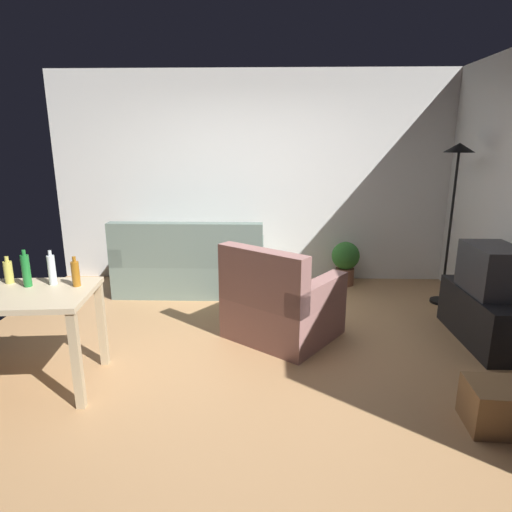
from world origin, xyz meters
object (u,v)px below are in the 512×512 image
Objects in this scene: storage_box at (505,407)px; bottle_squat at (8,272)px; tv_stand at (485,317)px; bottle_amber at (76,273)px; armchair at (280,305)px; desk at (8,307)px; bottle_green at (26,270)px; tv at (493,270)px; potted_plant at (345,260)px; bottle_clear at (52,270)px; couch at (191,267)px; torchiere_lamp at (456,180)px.

storage_box is 3.68m from bottle_squat.
bottle_amber is (-3.49, -0.73, 0.62)m from tv_stand.
armchair is at bearing 89.09° from tv_stand.
tv_stand is 4.14m from bottle_squat.
desk is 3.51m from storage_box.
tv_stand is 3.98m from bottle_green.
bottle_amber reaches higher than tv.
potted_plant is at bearing 43.87° from bottle_amber.
bottle_amber is (0.45, 0.16, 0.21)m from desk.
bottle_clear is (-2.66, -2.33, 0.55)m from potted_plant.
bottle_squat reaches higher than storage_box.
armchair is 1.83m from bottle_amber.
bottle_squat is at bearing 62.31° from couch.
storage_box is at bearing -11.90° from desk.
bottle_clear is at bearing 71.13° from couch.
bottle_green reaches higher than potted_plant.
torchiere_lamp reaches higher than bottle_squat.
desk is 4.69× the size of bottle_clear.
desk is 0.32m from bottle_squat.
storage_box is (-0.48, -2.29, -1.26)m from torchiere_lamp.
bottle_green reaches higher than tv_stand.
storage_box is at bearing -79.40° from potted_plant.
bottle_squat is at bearing 99.46° from tv_stand.
tv is at bearing -144.41° from armchair.
bottle_clear is at bearing 169.52° from storage_box.
armchair is at bearing 22.41° from bottle_clear.
bottle_amber is at bearing -136.13° from potted_plant.
bottle_clear is (-3.68, -1.70, -0.53)m from torchiere_lamp.
desk is 2.21× the size of potted_plant.
bottle_green is at bearing -162.98° from bottle_clear.
bottle_clear is at bearing 170.08° from bottle_amber.
bottle_clear is (0.36, -0.03, 0.03)m from bottle_squat.
bottle_squat reaches higher than desk.
couch is at bearing 61.56° from desk.
bottle_squat is at bearing 175.95° from bottle_clear.
torchiere_lamp reaches higher than storage_box.
tv is at bearing -89.79° from torchiere_lamp.
tv is 1.96m from potted_plant.
tv is 1.48m from storage_box.
tv_stand is at bearing -90.00° from torchiere_lamp.
bottle_squat is at bearing 173.84° from bottle_amber.
bottle_green is (-3.85, -0.75, 0.65)m from tv_stand.
bottle_clear is at bearing 58.91° from armchair.
couch is 1.47× the size of armchair.
tv reaches higher than storage_box.
couch is at bearing 66.25° from tv.
desk is at bearing 61.15° from armchair.
tv reaches higher than desk.
storage_box is (2.51, -2.61, -0.16)m from couch.
storage_box is at bearing -10.52° from bottle_amber.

